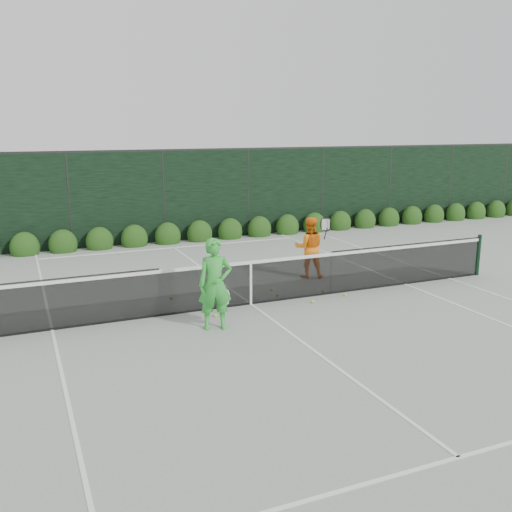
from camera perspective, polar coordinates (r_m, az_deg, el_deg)
name	(u,v)px	position (r m, az deg, el deg)	size (l,w,h in m)	color
ground	(251,304)	(12.50, -0.52, -4.86)	(80.00, 80.00, 0.00)	gray
tennis_net	(250,281)	(12.34, -0.63, -2.52)	(12.90, 0.10, 1.07)	#10321C
player_woman	(215,284)	(10.84, -4.11, -2.84)	(0.72, 0.55, 1.77)	green
player_man	(309,247)	(14.58, 5.36, 0.87)	(0.94, 0.84, 1.56)	orange
court_lines	(251,304)	(12.50, -0.52, -4.83)	(11.03, 23.83, 0.01)	white
windscreen_fence	(312,264)	(9.73, 5.60, -0.84)	(32.00, 21.07, 3.06)	black
hedge_row	(168,236)	(19.05, -8.81, 1.95)	(31.66, 0.65, 0.94)	#1A3D10
tennis_balls	(275,298)	(12.87, 1.89, -4.18)	(3.80, 1.59, 0.07)	#B8E633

